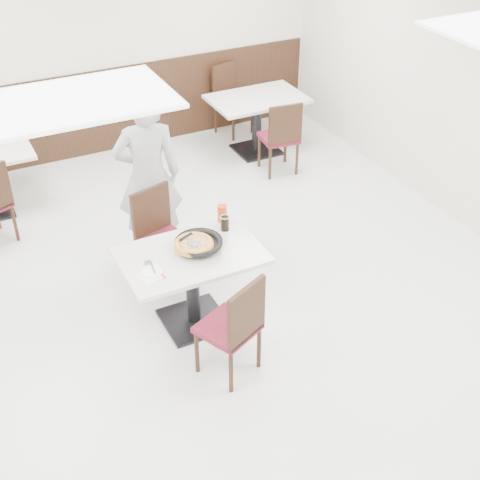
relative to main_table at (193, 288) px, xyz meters
name	(u,v)px	position (x,y,z in m)	size (l,w,h in m)	color
floor	(215,298)	(0.31, 0.22, -0.38)	(7.00, 7.00, 0.00)	silver
wall_back	(92,46)	(0.31, 3.72, 1.02)	(6.00, 0.04, 2.80)	silver
wainscot_back	(101,112)	(0.31, 3.70, 0.18)	(5.90, 0.03, 1.10)	black
fluo_panel_a	(46,106)	(-1.19, -1.28, 2.40)	(1.20, 0.60, 0.02)	white
main_table	(193,288)	(0.00, 0.00, 0.00)	(1.20, 0.80, 0.75)	silver
chair_near	(228,325)	(0.02, -0.68, 0.10)	(0.42, 0.42, 0.95)	black
chair_far	(164,240)	(0.01, 0.69, 0.10)	(0.42, 0.42, 0.95)	black
trivet	(196,247)	(0.07, 0.05, 0.39)	(0.13, 0.13, 0.04)	black
pizza_pan	(199,245)	(0.09, 0.03, 0.42)	(0.35, 0.35, 0.01)	black
pizza	(194,245)	(0.04, 0.02, 0.44)	(0.34, 0.34, 0.02)	gold
pizza_server	(194,243)	(0.03, 0.01, 0.47)	(0.08, 0.10, 0.00)	silver
napkin	(151,276)	(-0.41, -0.14, 0.38)	(0.18, 0.18, 0.00)	white
side_plate	(152,272)	(-0.39, -0.10, 0.38)	(0.18, 0.18, 0.01)	white
fork	(153,267)	(-0.36, -0.06, 0.39)	(0.02, 0.18, 0.00)	silver
cola_glass	(225,224)	(0.42, 0.20, 0.44)	(0.08, 0.08, 0.13)	black
red_cup	(222,213)	(0.46, 0.35, 0.45)	(0.09, 0.09, 0.16)	red
diner_person	(148,176)	(0.06, 1.19, 0.52)	(0.65, 0.43, 1.78)	#A9A8AD
bg_table_right	(257,125)	(2.11, 2.80, 0.00)	(1.20, 0.80, 0.75)	silver
bg_chair_right_near	(279,136)	(2.09, 2.19, 0.10)	(0.42, 0.42, 0.95)	black
bg_chair_right_far	(234,101)	(2.09, 3.44, 0.10)	(0.42, 0.42, 0.95)	black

